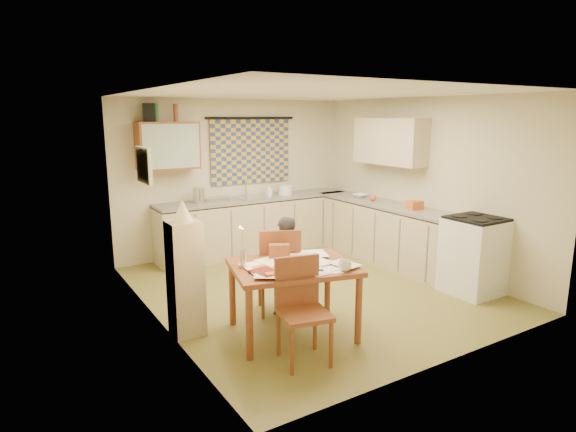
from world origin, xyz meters
TOP-DOWN VIEW (x-y plane):
  - floor at (0.00, 0.00)m, footprint 4.00×4.50m
  - ceiling at (0.00, 0.00)m, footprint 4.00×4.50m
  - wall_back at (0.00, 2.26)m, footprint 4.00×0.02m
  - wall_front at (0.00, -2.26)m, footprint 4.00×0.02m
  - wall_left at (-2.01, 0.00)m, footprint 0.02×4.50m
  - wall_right at (2.01, 0.00)m, footprint 0.02×4.50m
  - window_blind at (0.30, 2.22)m, footprint 1.45×0.03m
  - curtain_rod at (0.30, 2.20)m, footprint 1.60×0.04m
  - wall_cabinet at (-1.15, 2.08)m, footprint 0.90×0.34m
  - wall_cabinet_glass at (-1.15, 1.91)m, footprint 0.84×0.02m
  - upper_cabinet_right at (1.83, 0.55)m, footprint 0.34×1.30m
  - framed_print at (-1.97, 0.40)m, footprint 0.04×0.50m
  - print_canvas at (-1.95, 0.40)m, footprint 0.01×0.42m
  - counter_back at (0.23, 1.95)m, footprint 3.30×0.62m
  - counter_right at (1.70, 0.33)m, footprint 0.62×2.95m
  - stove at (1.70, -1.20)m, footprint 0.64×0.64m
  - sink at (0.21, 1.95)m, footprint 0.55×0.45m
  - tap at (0.15, 2.13)m, footprint 0.03×0.03m
  - dish_rack at (-0.41, 1.95)m, footprint 0.44×0.42m
  - kettle at (-0.75, 1.95)m, footprint 0.20×0.20m
  - mixing_bowl at (0.80, 1.95)m, footprint 0.25×0.25m
  - soap_bottle at (0.51, 2.00)m, footprint 0.11×0.12m
  - bowl at (1.70, 1.06)m, footprint 0.28×0.28m
  - orange_bag at (1.70, -0.15)m, footprint 0.22×0.17m
  - fruit_orange at (1.65, 0.68)m, footprint 0.10×0.10m
  - speaker at (-1.40, 2.08)m, footprint 0.20×0.23m
  - bottle_green at (-1.30, 2.08)m, footprint 0.07×0.07m
  - bottle_brown at (-1.01, 2.08)m, footprint 0.08×0.08m
  - dining_table at (-0.90, -1.00)m, footprint 1.42×1.20m
  - chair_far at (-0.74, -0.43)m, footprint 0.60×0.60m
  - chair_near at (-1.12, -1.53)m, footprint 0.52×0.52m
  - person at (-0.70, -0.50)m, footprint 0.46×0.33m
  - shelf_stand at (-1.84, -0.43)m, footprint 0.32×0.30m
  - lampshade at (-1.84, -0.43)m, footprint 0.20×0.20m
  - letter_rack at (-0.92, -0.75)m, footprint 0.24×0.19m
  - mug at (-0.58, -1.43)m, footprint 0.15×0.15m
  - magazine at (-1.39, -1.13)m, footprint 0.30×0.35m
  - book at (-1.34, -1.02)m, footprint 0.22×0.29m
  - orange_box at (-1.28, -1.22)m, footprint 0.13×0.09m
  - eyeglasses at (-0.82, -1.31)m, footprint 0.14×0.09m
  - candle_holder at (-1.37, -0.81)m, footprint 0.07×0.07m
  - candle at (-1.37, -0.82)m, footprint 0.03×0.03m
  - candle_flame at (-1.39, -0.80)m, footprint 0.02×0.02m
  - papers at (-0.86, -1.06)m, footprint 1.12×0.90m

SIDE VIEW (x-z plane):
  - floor at x=0.00m, z-range -0.02..0.00m
  - chair_near at x=-1.12m, z-range -0.18..0.78m
  - chair_far at x=-0.74m, z-range -0.19..0.82m
  - dining_table at x=-0.90m, z-range 0.00..0.75m
  - counter_right at x=1.70m, z-range -0.01..0.91m
  - counter_back at x=0.23m, z-range -0.01..0.91m
  - stove at x=1.70m, z-range 0.00..0.99m
  - person at x=-0.70m, z-range 0.00..1.14m
  - shelf_stand at x=-1.84m, z-range 0.00..1.20m
  - eyeglasses at x=-0.82m, z-range 0.75..0.77m
  - book at x=-1.34m, z-range 0.75..0.77m
  - papers at x=-0.86m, z-range 0.75..0.78m
  - magazine at x=-1.39m, z-range 0.75..0.78m
  - orange_box at x=-1.28m, z-range 0.75..0.79m
  - mug at x=-0.58m, z-range 0.75..0.85m
  - letter_rack at x=-0.92m, z-range 0.75..0.91m
  - candle_holder at x=-1.37m, z-range 0.75..0.93m
  - sink at x=0.21m, z-range 0.83..0.93m
  - bowl at x=1.70m, z-range 0.92..0.97m
  - dish_rack at x=-0.41m, z-range 0.92..0.98m
  - fruit_orange at x=1.65m, z-range 0.92..1.02m
  - orange_bag at x=1.70m, z-range 0.92..1.04m
  - mixing_bowl at x=0.80m, z-range 0.92..1.08m
  - soap_bottle at x=0.51m, z-range 0.92..1.11m
  - kettle at x=-0.75m, z-range 0.92..1.16m
  - candle at x=-1.37m, z-range 0.93..1.15m
  - tap at x=0.15m, z-range 0.92..1.20m
  - candle_flame at x=-1.39m, z-range 1.15..1.17m
  - wall_back at x=0.00m, z-range 0.00..2.50m
  - wall_front at x=0.00m, z-range 0.00..2.50m
  - wall_left at x=-2.01m, z-range 0.00..2.50m
  - wall_right at x=2.01m, z-range 0.00..2.50m
  - lampshade at x=-1.84m, z-range 1.20..1.42m
  - window_blind at x=0.30m, z-range 1.12..2.17m
  - framed_print at x=-1.97m, z-range 1.50..1.90m
  - print_canvas at x=-1.95m, z-range 1.54..1.86m
  - wall_cabinet at x=-1.15m, z-range 1.45..2.15m
  - wall_cabinet_glass at x=-1.15m, z-range 1.48..2.12m
  - upper_cabinet_right at x=1.83m, z-range 1.50..2.20m
  - curtain_rod at x=0.30m, z-range 2.18..2.22m
  - speaker at x=-1.40m, z-range 2.15..2.41m
  - bottle_green at x=-1.30m, z-range 2.15..2.41m
  - bottle_brown at x=-1.01m, z-range 2.15..2.41m
  - ceiling at x=0.00m, z-range 2.50..2.52m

